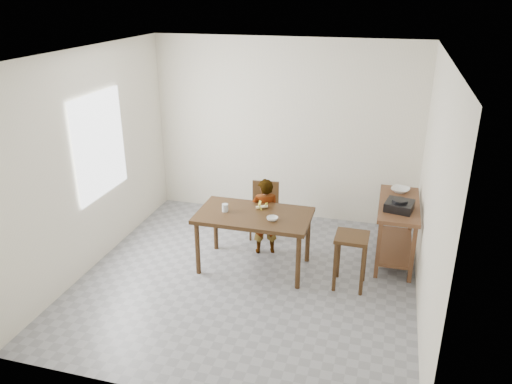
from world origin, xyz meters
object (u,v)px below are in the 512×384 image
(dining_chair, at_px, (264,211))
(stool, at_px, (350,261))
(child, at_px, (265,216))
(prep_counter, at_px, (396,231))
(dining_table, at_px, (254,241))

(dining_chair, bearing_deg, stool, -42.21)
(child, height_order, dining_chair, child)
(prep_counter, xyz_separation_m, dining_chair, (-1.82, 0.16, -0.01))
(prep_counter, relative_size, dining_chair, 1.53)
(dining_table, relative_size, dining_chair, 1.79)
(child, xyz_separation_m, dining_chair, (-0.13, 0.44, -0.14))
(dining_table, relative_size, child, 1.32)
(child, bearing_deg, dining_chair, -95.82)
(prep_counter, height_order, dining_chair, prep_counter)
(dining_chair, bearing_deg, dining_table, -89.10)
(dining_table, height_order, stool, dining_table)
(prep_counter, relative_size, child, 1.13)
(child, bearing_deg, stool, 133.69)
(prep_counter, distance_m, dining_chair, 1.82)
(stool, bearing_deg, prep_counter, 58.18)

